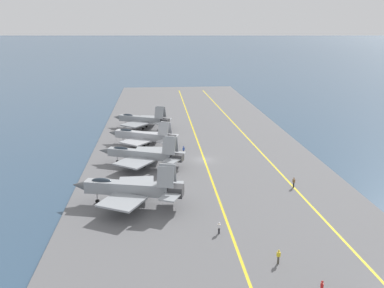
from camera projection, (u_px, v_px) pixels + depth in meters
ground_plane at (204, 162)px, 81.76m from camera, size 2000.00×2000.00×0.00m
carrier_deck at (204, 161)px, 81.70m from camera, size 198.19×46.28×0.40m
deck_stripe_foul_line at (266, 158)px, 82.72m from camera, size 178.29×6.22×0.01m
deck_stripe_centerline at (204, 160)px, 81.65m from camera, size 178.37×0.36×0.01m
parked_jet_nearest at (129, 188)px, 60.42m from camera, size 13.14×17.19×6.70m
parked_jet_second at (142, 154)px, 77.67m from camera, size 13.64×17.29×6.18m
parked_jet_third at (142, 136)px, 90.56m from camera, size 12.30×16.39×5.84m
parked_jet_fourth at (142, 119)px, 105.50m from camera, size 13.74×15.83×6.17m
crew_blue_vest at (184, 150)px, 84.74m from camera, size 0.46×0.44×1.80m
crew_white_vest at (219, 227)px, 52.60m from camera, size 0.27×0.39×1.65m
crew_red_vest at (322, 288)px, 40.43m from camera, size 0.44×0.36×1.78m
crew_yellow_vest at (278, 256)px, 45.95m from camera, size 0.32×0.42×1.77m
crew_brown_vest at (294, 182)px, 67.47m from camera, size 0.46×0.42×1.80m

